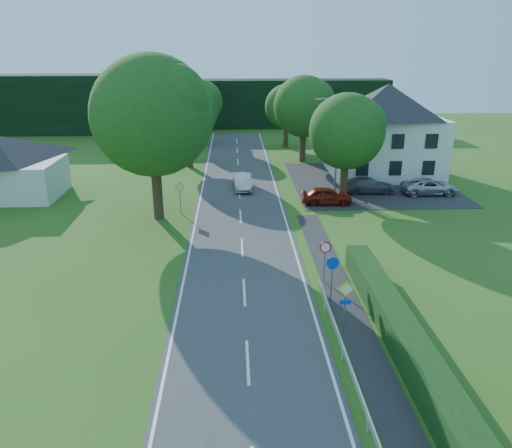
{
  "coord_description": "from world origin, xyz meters",
  "views": [
    {
      "loc": [
        -0.43,
        -10.98,
        12.13
      ],
      "look_at": [
        0.83,
        17.01,
        1.94
      ],
      "focal_mm": 35.0,
      "sensor_mm": 36.0,
      "label": 1
    }
  ],
  "objects_px": {
    "streetlight": "(336,141)",
    "moving_car": "(242,181)",
    "parked_car_red": "(327,196)",
    "parked_car_grey": "(369,185)",
    "parked_car_silver_b": "(430,187)",
    "motorcycle": "(242,177)",
    "parasol": "(350,167)"
  },
  "relations": [
    {
      "from": "moving_car",
      "to": "parasol",
      "type": "relative_size",
      "value": 1.77
    },
    {
      "from": "motorcycle",
      "to": "parked_car_silver_b",
      "type": "bearing_deg",
      "value": -0.93
    },
    {
      "from": "moving_car",
      "to": "parked_car_red",
      "type": "xyz_separation_m",
      "value": [
        6.6,
        -4.74,
        -0.02
      ]
    },
    {
      "from": "streetlight",
      "to": "parked_car_silver_b",
      "type": "relative_size",
      "value": 1.72
    },
    {
      "from": "parasol",
      "to": "parked_car_silver_b",
      "type": "bearing_deg",
      "value": -44.68
    },
    {
      "from": "parasol",
      "to": "moving_car",
      "type": "bearing_deg",
      "value": -162.68
    },
    {
      "from": "moving_car",
      "to": "parked_car_grey",
      "type": "height_order",
      "value": "moving_car"
    },
    {
      "from": "streetlight",
      "to": "motorcycle",
      "type": "xyz_separation_m",
      "value": [
        -7.76,
        3.59,
        -3.94
      ]
    },
    {
      "from": "streetlight",
      "to": "parked_car_grey",
      "type": "distance_m",
      "value": 4.84
    },
    {
      "from": "streetlight",
      "to": "parasol",
      "type": "distance_m",
      "value": 6.19
    },
    {
      "from": "streetlight",
      "to": "parked_car_grey",
      "type": "xyz_separation_m",
      "value": [
        3.0,
        -0.25,
        -3.78
      ]
    },
    {
      "from": "moving_car",
      "to": "parasol",
      "type": "xyz_separation_m",
      "value": [
        10.21,
        3.18,
        0.38
      ]
    },
    {
      "from": "motorcycle",
      "to": "parked_car_red",
      "type": "distance_m",
      "value": 9.55
    },
    {
      "from": "parked_car_red",
      "to": "parked_car_silver_b",
      "type": "relative_size",
      "value": 0.86
    },
    {
      "from": "motorcycle",
      "to": "moving_car",
      "type": "bearing_deg",
      "value": -75.07
    },
    {
      "from": "parked_car_grey",
      "to": "parked_car_silver_b",
      "type": "relative_size",
      "value": 0.95
    },
    {
      "from": "motorcycle",
      "to": "parasol",
      "type": "xyz_separation_m",
      "value": [
        10.2,
        1.02,
        0.59
      ]
    },
    {
      "from": "streetlight",
      "to": "parked_car_grey",
      "type": "height_order",
      "value": "streetlight"
    },
    {
      "from": "parked_car_grey",
      "to": "parasol",
      "type": "distance_m",
      "value": 4.91
    },
    {
      "from": "streetlight",
      "to": "parked_car_red",
      "type": "distance_m",
      "value": 5.13
    },
    {
      "from": "parked_car_grey",
      "to": "parked_car_silver_b",
      "type": "distance_m",
      "value": 5.1
    },
    {
      "from": "streetlight",
      "to": "moving_car",
      "type": "bearing_deg",
      "value": 169.62
    },
    {
      "from": "parked_car_silver_b",
      "to": "parasol",
      "type": "xyz_separation_m",
      "value": [
        -5.61,
        5.54,
        0.44
      ]
    },
    {
      "from": "parked_car_silver_b",
      "to": "parasol",
      "type": "distance_m",
      "value": 7.9
    },
    {
      "from": "parasol",
      "to": "streetlight",
      "type": "bearing_deg",
      "value": -117.97
    },
    {
      "from": "streetlight",
      "to": "motorcycle",
      "type": "bearing_deg",
      "value": 155.18
    },
    {
      "from": "streetlight",
      "to": "moving_car",
      "type": "height_order",
      "value": "streetlight"
    },
    {
      "from": "moving_car",
      "to": "parked_car_silver_b",
      "type": "bearing_deg",
      "value": -11.71
    },
    {
      "from": "moving_car",
      "to": "parked_car_red",
      "type": "height_order",
      "value": "moving_car"
    },
    {
      "from": "parked_car_red",
      "to": "parked_car_grey",
      "type": "distance_m",
      "value": 5.17
    },
    {
      "from": "parked_car_grey",
      "to": "moving_car",
      "type": "bearing_deg",
      "value": 84.71
    },
    {
      "from": "streetlight",
      "to": "motorcycle",
      "type": "distance_m",
      "value": 9.41
    }
  ]
}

